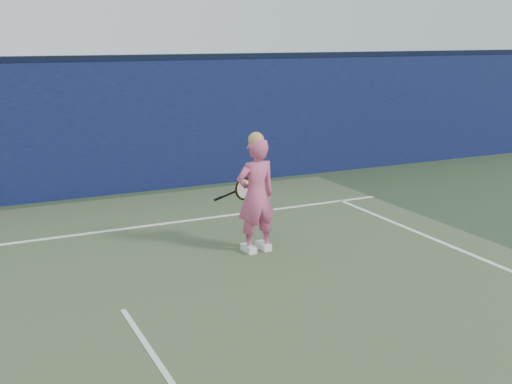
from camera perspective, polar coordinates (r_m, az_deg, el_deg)
ground at (r=6.48m, az=-9.50°, el=-13.67°), size 80.00×80.00×0.00m
backstop_wall at (r=12.27m, az=-18.36°, el=5.07°), size 24.00×0.40×2.50m
wall_cap at (r=12.15m, az=-18.83°, el=11.13°), size 24.00×0.42×0.10m
player at (r=8.86m, az=0.00°, el=-0.26°), size 0.61×0.43×1.69m
racket at (r=9.22m, az=-1.24°, el=0.21°), size 0.63×0.14×0.33m
court_lines at (r=6.19m, az=-8.62°, el=-14.88°), size 11.00×12.04×0.01m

